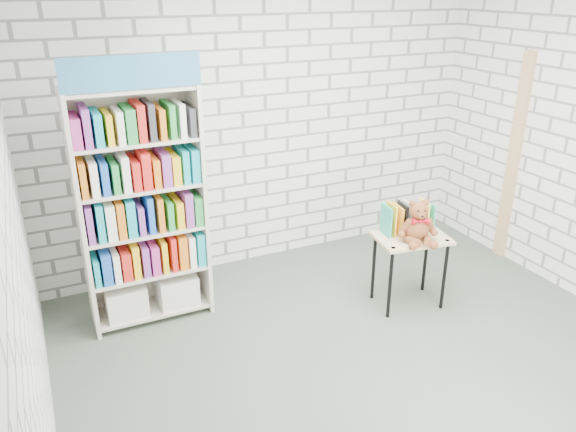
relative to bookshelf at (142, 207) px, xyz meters
name	(u,v)px	position (x,y,z in m)	size (l,w,h in m)	color
ground	(370,360)	(1.37, -1.36, -1.01)	(4.50, 4.50, 0.00)	#464F43
room_shell	(386,133)	(1.37, -1.36, 0.77)	(4.52, 4.02, 2.81)	silver
bookshelf	(142,207)	(0.00, 0.00, 0.00)	(0.99, 0.38, 2.22)	beige
display_table	(411,246)	(2.11, -0.79, -0.44)	(0.67, 0.51, 0.66)	tan
table_books	(408,218)	(2.13, -0.69, -0.22)	(0.45, 0.25, 0.26)	teal
teddy_bear	(418,225)	(2.09, -0.88, -0.20)	(0.33, 0.33, 0.37)	brown
door_trim	(514,160)	(3.59, -0.41, 0.04)	(0.05, 0.12, 2.10)	tan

